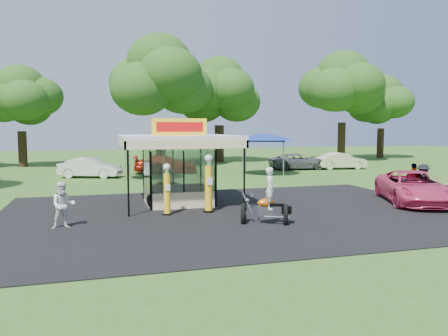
% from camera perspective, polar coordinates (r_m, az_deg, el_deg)
% --- Properties ---
extents(ground, '(120.00, 120.00, 0.00)m').
position_cam_1_polar(ground, '(17.36, 3.53, -7.19)').
color(ground, '#335A1C').
rests_on(ground, ground).
extents(asphalt_apron, '(20.00, 14.00, 0.04)m').
position_cam_1_polar(asphalt_apron, '(19.21, 1.52, -5.90)').
color(asphalt_apron, black).
rests_on(asphalt_apron, ground).
extents(gas_station_kiosk, '(5.40, 5.40, 4.18)m').
position_cam_1_polar(gas_station_kiosk, '(21.37, -6.03, -0.01)').
color(gas_station_kiosk, white).
rests_on(gas_station_kiosk, ground).
extents(gas_pump_left, '(0.42, 0.42, 2.23)m').
position_cam_1_polar(gas_pump_left, '(18.76, -7.45, -2.96)').
color(gas_pump_left, black).
rests_on(gas_pump_left, ground).
extents(gas_pump_right, '(0.48, 0.48, 2.59)m').
position_cam_1_polar(gas_pump_right, '(19.18, -2.03, -2.22)').
color(gas_pump_right, black).
rests_on(gas_pump_right, ground).
extents(motorcycle, '(2.04, 1.54, 2.32)m').
position_cam_1_polar(motorcycle, '(17.02, 5.80, -4.36)').
color(motorcycle, black).
rests_on(motorcycle, ground).
extents(spare_tires, '(1.01, 0.89, 0.82)m').
position_cam_1_polar(spare_tires, '(20.24, -8.93, -4.30)').
color(spare_tires, black).
rests_on(spare_tires, ground).
extents(a_frame_sign, '(0.68, 0.75, 1.11)m').
position_cam_1_polar(a_frame_sign, '(22.97, 26.37, -3.23)').
color(a_frame_sign, '#593819').
rests_on(a_frame_sign, ground).
extents(kiosk_car, '(2.82, 1.13, 0.96)m').
position_cam_1_polar(kiosk_car, '(23.68, -6.94, -2.67)').
color(kiosk_car, yellow).
rests_on(kiosk_car, ground).
extents(pink_sedan, '(4.67, 6.34, 1.60)m').
position_cam_1_polar(pink_sedan, '(23.54, 23.53, -2.33)').
color(pink_sedan, '#DD3C6C').
rests_on(pink_sedan, ground).
extents(spectator_west, '(0.94, 0.78, 1.75)m').
position_cam_1_polar(spectator_west, '(17.30, -20.27, -4.59)').
color(spectator_west, white).
rests_on(spectator_west, ground).
extents(spectator_east_a, '(1.26, 0.80, 1.85)m').
position_cam_1_polar(spectator_east_a, '(25.10, 24.55, -1.63)').
color(spectator_east_a, black).
rests_on(spectator_east_a, ground).
extents(spectator_east_b, '(1.14, 0.59, 1.85)m').
position_cam_1_polar(spectator_east_b, '(25.55, 23.55, -1.48)').
color(spectator_east_b, gray).
rests_on(spectator_east_b, ground).
extents(bg_car_a, '(4.81, 3.05, 1.50)m').
position_cam_1_polar(bg_car_a, '(34.16, -17.09, 0.04)').
color(bg_car_a, white).
rests_on(bg_car_a, ground).
extents(bg_car_b, '(5.33, 2.65, 1.49)m').
position_cam_1_polar(bg_car_b, '(36.05, -7.68, 0.49)').
color(bg_car_b, '#991D0B').
rests_on(bg_car_b, ground).
extents(bg_car_d, '(5.16, 2.46, 1.42)m').
position_cam_1_polar(bg_car_d, '(39.58, 9.65, 0.84)').
color(bg_car_d, '#5E5E61').
rests_on(bg_car_d, ground).
extents(bg_car_e, '(4.65, 1.98, 1.49)m').
position_cam_1_polar(bg_car_e, '(40.75, 15.02, 0.91)').
color(bg_car_e, beige).
rests_on(bg_car_e, ground).
extents(tent_west, '(4.04, 4.04, 2.82)m').
position_cam_1_polar(tent_west, '(32.29, -10.27, 3.11)').
color(tent_west, gray).
rests_on(tent_west, ground).
extents(tent_east, '(4.78, 4.78, 3.34)m').
position_cam_1_polar(tent_east, '(34.75, 5.23, 4.09)').
color(tent_east, gray).
rests_on(tent_east, ground).
extents(oak_far_b, '(7.90, 7.90, 9.42)m').
position_cam_1_polar(oak_far_b, '(45.87, -25.03, 7.65)').
color(oak_far_b, black).
rests_on(oak_far_b, ground).
extents(oak_far_c, '(10.59, 10.59, 12.48)m').
position_cam_1_polar(oak_far_c, '(43.40, -8.39, 10.77)').
color(oak_far_c, black).
rests_on(oak_far_c, ground).
extents(oak_far_d, '(9.31, 9.31, 11.08)m').
position_cam_1_polar(oak_far_d, '(47.61, -0.62, 9.31)').
color(oak_far_d, black).
rests_on(oak_far_d, ground).
extents(oak_far_e, '(10.06, 10.06, 11.97)m').
position_cam_1_polar(oak_far_e, '(51.07, 15.23, 9.51)').
color(oak_far_e, black).
rests_on(oak_far_e, ground).
extents(oak_far_f, '(8.23, 8.23, 9.91)m').
position_cam_1_polar(oak_far_f, '(57.00, 19.89, 7.64)').
color(oak_far_f, black).
rests_on(oak_far_f, ground).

